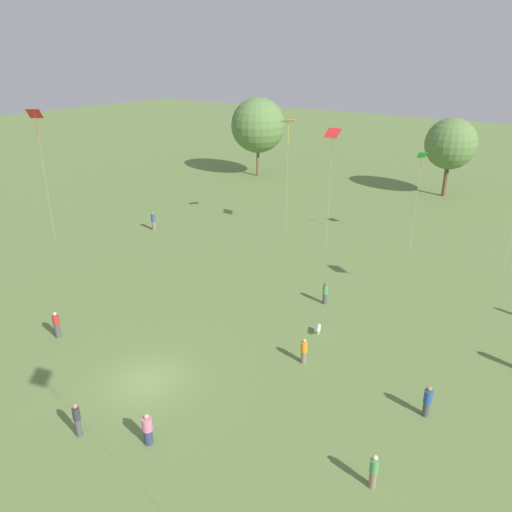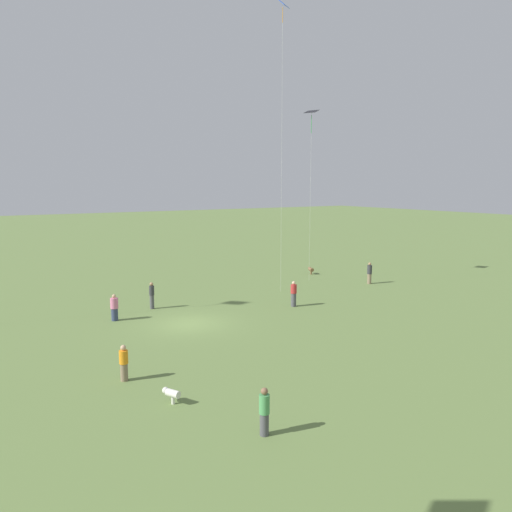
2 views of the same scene
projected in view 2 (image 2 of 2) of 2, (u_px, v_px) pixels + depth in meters
ground_plane at (189, 324)px, 29.86m from camera, size 240.00×240.00×0.00m
person_2 at (152, 295)px, 33.35m from camera, size 0.34×0.34×1.81m
person_3 at (124, 363)px, 21.13m from camera, size 0.46×0.46×1.57m
person_4 at (294, 294)px, 34.00m from camera, size 0.53×0.53×1.76m
person_6 at (114, 308)px, 30.49m from camera, size 0.64×0.64×1.64m
person_8 at (264, 412)px, 16.52m from camera, size 0.44×0.44×1.66m
person_10 at (369, 273)px, 41.76m from camera, size 0.50×0.50×1.81m
kite_0 at (283, 24)px, 36.20m from camera, size 1.12×1.04×21.56m
kite_2 at (311, 118)px, 41.32m from camera, size 1.35×1.36×14.42m
dog_0 at (311, 269)px, 46.30m from camera, size 0.51×0.85×0.65m
dog_1 at (171, 393)px, 18.98m from camera, size 0.55×0.77×0.59m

